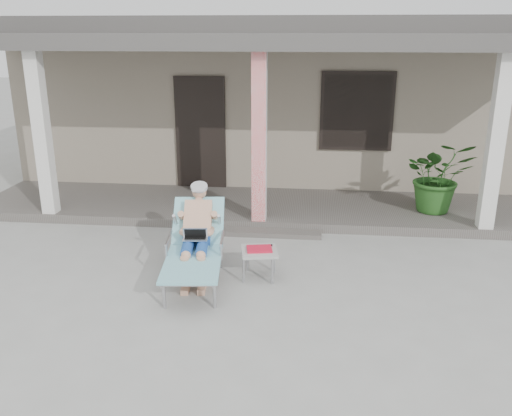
# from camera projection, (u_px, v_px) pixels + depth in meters

# --- Properties ---
(ground) EXTENTS (60.00, 60.00, 0.00)m
(ground) POSITION_uv_depth(u_px,v_px,m) (242.00, 287.00, 6.74)
(ground) COLOR #9E9E99
(ground) RESTS_ON ground
(house) EXTENTS (10.40, 5.40, 3.30)m
(house) POSITION_uv_depth(u_px,v_px,m) (278.00, 94.00, 12.36)
(house) COLOR gray
(house) RESTS_ON ground
(porch_deck) EXTENTS (10.00, 2.00, 0.15)m
(porch_deck) POSITION_uv_depth(u_px,v_px,m) (264.00, 207.00, 9.55)
(porch_deck) COLOR #605B56
(porch_deck) RESTS_ON ground
(porch_overhang) EXTENTS (10.00, 2.30, 2.85)m
(porch_overhang) POSITION_uv_depth(u_px,v_px,m) (264.00, 47.00, 8.66)
(porch_overhang) COLOR silver
(porch_overhang) RESTS_ON porch_deck
(porch_step) EXTENTS (2.00, 0.30, 0.07)m
(porch_step) POSITION_uv_depth(u_px,v_px,m) (257.00, 232.00, 8.48)
(porch_step) COLOR #605B56
(porch_step) RESTS_ON ground
(lounger) EXTENTS (0.86, 1.84, 1.17)m
(lounger) POSITION_uv_depth(u_px,v_px,m) (195.00, 224.00, 6.84)
(lounger) COLOR #B7B7BC
(lounger) RESTS_ON ground
(side_table) EXTENTS (0.53, 0.53, 0.41)m
(side_table) POSITION_uv_depth(u_px,v_px,m) (259.00, 253.00, 6.92)
(side_table) COLOR #A6A6A1
(side_table) RESTS_ON ground
(potted_palm) EXTENTS (1.10, 0.95, 1.21)m
(potted_palm) POSITION_uv_depth(u_px,v_px,m) (438.00, 176.00, 8.95)
(potted_palm) COLOR #26591E
(potted_palm) RESTS_ON porch_deck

